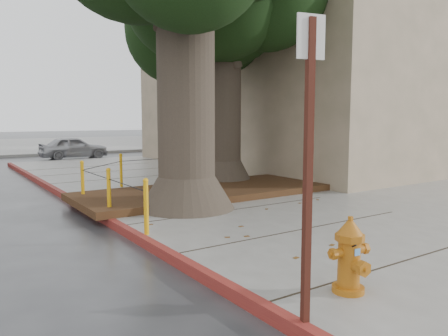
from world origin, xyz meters
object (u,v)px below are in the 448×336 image
object	(u,v)px
signpost	(308,153)
car_silver	(74,148)
fire_hydrant	(350,256)
car_red	(213,140)

from	to	relation	value
signpost	car_silver	bearing A→B (deg)	93.20
fire_hydrant	signpost	size ratio (longest dim) A/B	0.30
fire_hydrant	car_silver	distance (m)	20.00
signpost	car_silver	world-z (taller)	signpost
fire_hydrant	signpost	world-z (taller)	signpost
car_red	fire_hydrant	bearing A→B (deg)	154.32
car_silver	car_red	xyz separation A→B (m)	(10.03, 2.41, 0.02)
fire_hydrant	car_red	bearing A→B (deg)	68.01
fire_hydrant	car_red	distance (m)	25.49
car_silver	car_red	bearing A→B (deg)	-75.88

